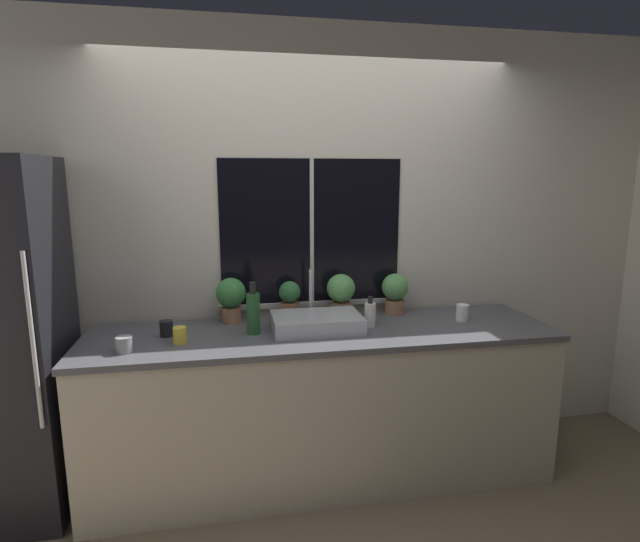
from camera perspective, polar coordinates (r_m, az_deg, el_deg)
ground_plane at (r=3.02m, az=1.66°, el=-25.58°), size 14.00×14.00×0.00m
wall_back at (r=3.19m, az=-1.06°, el=2.88°), size 8.00×0.09×2.70m
wall_right at (r=4.84m, az=25.85°, el=4.54°), size 0.06×7.00×2.70m
counter at (r=3.07m, az=0.32°, el=-14.95°), size 2.69×0.70×0.91m
sink at (r=2.90m, az=-0.39°, el=-5.85°), size 0.51×0.39×0.32m
potted_plant_far_left at (r=3.07m, az=-10.15°, el=-2.89°), size 0.18×0.18×0.27m
potted_plant_center_left at (r=3.10m, az=-3.47°, el=-3.22°), size 0.13×0.13×0.24m
potted_plant_center_right at (r=3.15m, az=2.41°, el=-2.48°), size 0.18×0.18×0.27m
potted_plant_far_right at (r=3.24m, az=8.57°, el=-2.28°), size 0.17×0.17×0.26m
soap_bottle at (r=2.97m, az=5.75°, el=-4.91°), size 0.06×0.06×0.18m
bottle_tall at (r=2.83m, az=-7.64°, el=-4.70°), size 0.08×0.08×0.30m
mug_black at (r=2.91m, az=-17.15°, el=-6.30°), size 0.07×0.07×0.09m
mug_yellow at (r=2.78m, az=-15.73°, el=-7.07°), size 0.07×0.07×0.09m
mug_white at (r=3.19m, az=15.96°, el=-4.61°), size 0.08×0.08×0.10m
mug_grey at (r=2.73m, az=-21.46°, el=-7.82°), size 0.08×0.08×0.08m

